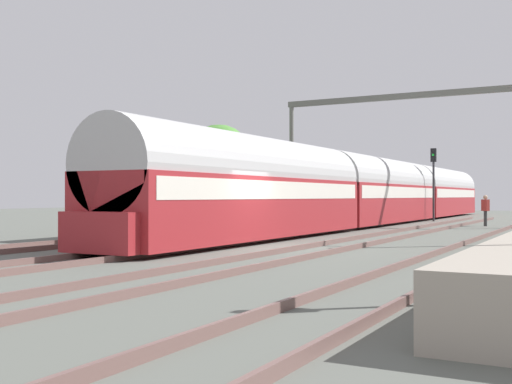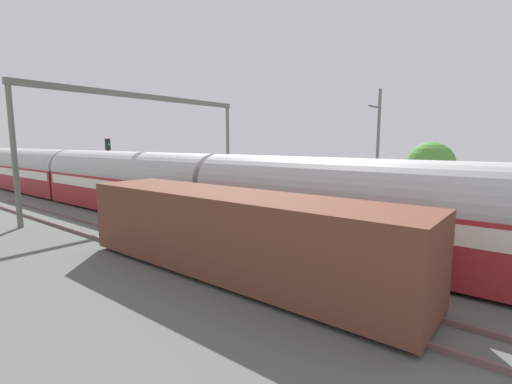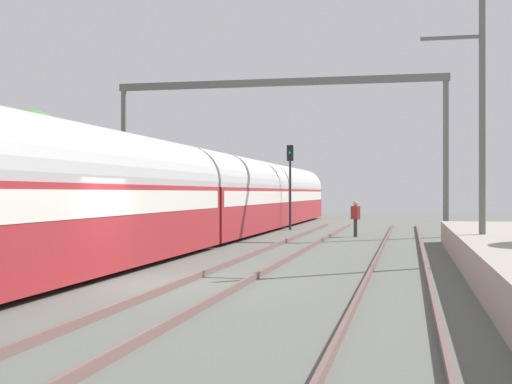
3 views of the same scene
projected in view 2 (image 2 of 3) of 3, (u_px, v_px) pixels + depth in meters
ground at (450, 261)px, 13.98m from camera, size 120.00×120.00×0.00m
track_far_west at (400, 321)px, 9.14m from camera, size 1.52×60.00×0.16m
track_west at (438, 275)px, 12.36m from camera, size 1.51×60.00×0.16m
track_east at (460, 247)px, 15.57m from camera, size 1.51×60.00×0.16m
track_far_east at (475, 229)px, 18.79m from camera, size 1.52×60.00×0.16m
platform at (448, 208)px, 22.93m from camera, size 4.40×28.00×0.90m
passenger_train at (127, 182)px, 23.68m from camera, size 2.93×49.20×3.82m
freight_car at (233, 233)px, 12.44m from camera, size 2.80×13.00×2.70m
person_crossing at (197, 188)px, 28.45m from camera, size 0.47×0.43×1.73m
railway_signal_far at (109, 161)px, 28.44m from camera, size 0.36×0.30×4.85m
catenary_gantry at (147, 123)px, 25.09m from camera, size 16.85×0.28×7.86m
catenary_pole_east_mid at (377, 149)px, 23.86m from camera, size 1.90×0.20×8.00m
tree_east_background at (430, 165)px, 25.23m from camera, size 3.25×3.25×4.62m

